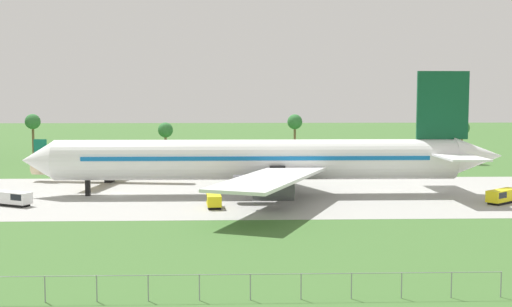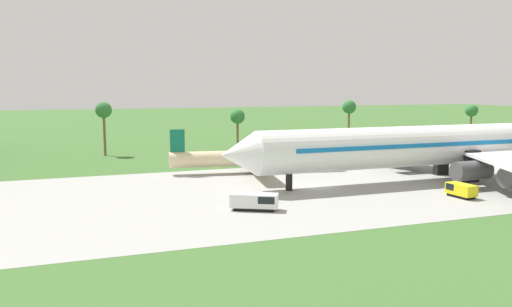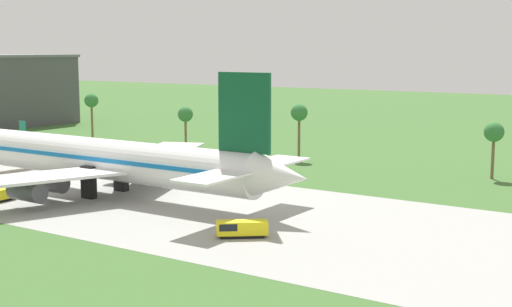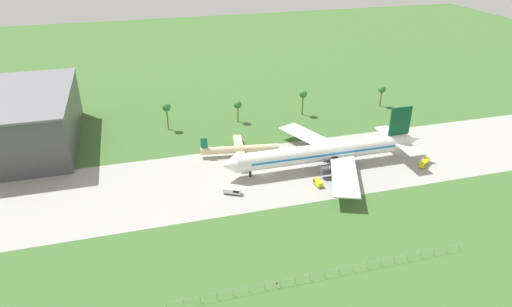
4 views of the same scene
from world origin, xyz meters
TOP-DOWN VIEW (x-y plane):
  - ground_plane at (0.00, 0.00)m, footprint 600.00×600.00m
  - taxiway_strip at (0.00, 0.00)m, footprint 320.00×44.00m
  - jet_airliner at (24.13, -0.33)m, footprint 78.48×60.83m
  - regional_aircraft at (-4.83, 16.40)m, footprint 30.10×27.21m
  - baggage_tug at (15.81, -12.45)m, footprint 2.37×4.24m
  - fuel_truck at (59.00, -10.18)m, footprint 6.28×5.56m
  - palm_tree_row at (20.15, 48.73)m, footprint 106.27×3.60m

SIDE VIEW (x-z plane):
  - ground_plane at x=0.00m, z-range 0.00..0.00m
  - taxiway_strip at x=0.00m, z-range 0.00..0.02m
  - baggage_tug at x=15.81m, z-range 0.10..2.02m
  - fuel_truck at x=59.00m, z-range 0.10..2.20m
  - regional_aircraft at x=-4.83m, z-range -1.37..6.66m
  - jet_airliner at x=24.13m, z-range -4.35..15.86m
  - palm_tree_row at x=20.15m, z-range 3.00..15.06m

